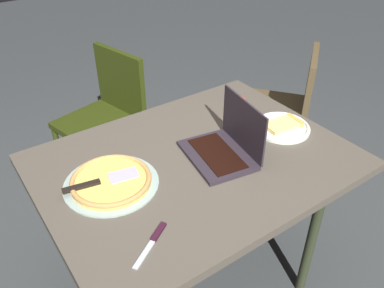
% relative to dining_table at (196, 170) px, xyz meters
% --- Properties ---
extents(ground_plane, '(12.00, 12.00, 0.00)m').
position_rel_dining_table_xyz_m(ground_plane, '(0.00, 0.00, -0.69)').
color(ground_plane, '#3A3E3E').
extents(dining_table, '(1.28, 0.96, 0.75)m').
position_rel_dining_table_xyz_m(dining_table, '(0.00, 0.00, 0.00)').
color(dining_table, '#4D453A').
rests_on(dining_table, ground_plane).
extents(laptop, '(0.29, 0.35, 0.24)m').
position_rel_dining_table_xyz_m(laptop, '(0.12, -0.05, 0.11)').
color(laptop, '#292229').
rests_on(laptop, dining_table).
extents(pizza_plate, '(0.26, 0.26, 0.04)m').
position_rel_dining_table_xyz_m(pizza_plate, '(0.47, -0.04, 0.07)').
color(pizza_plate, silver).
rests_on(pizza_plate, dining_table).
extents(pizza_tray, '(0.37, 0.37, 0.04)m').
position_rel_dining_table_xyz_m(pizza_tray, '(-0.36, 0.05, 0.08)').
color(pizza_tray, '#91A89F').
rests_on(pizza_tray, dining_table).
extents(table_knife, '(0.18, 0.12, 0.01)m').
position_rel_dining_table_xyz_m(table_knife, '(-0.37, -0.29, 0.06)').
color(table_knife, '#B1B9C4').
rests_on(table_knife, dining_table).
extents(drink_cup, '(0.07, 0.07, 0.08)m').
position_rel_dining_table_xyz_m(drink_cup, '(0.39, 0.19, 0.10)').
color(drink_cup, red).
rests_on(drink_cup, dining_table).
extents(chair_near, '(0.64, 0.64, 0.85)m').
position_rel_dining_table_xyz_m(chair_near, '(1.03, 0.44, -0.20)').
color(chair_near, brown).
rests_on(chair_near, ground_plane).
extents(chair_far, '(0.53, 0.53, 0.87)m').
position_rel_dining_table_xyz_m(chair_far, '(0.03, 1.00, -0.19)').
color(chair_far, '#29320C').
rests_on(chair_far, ground_plane).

